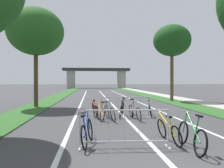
# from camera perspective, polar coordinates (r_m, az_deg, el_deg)

# --- Properties ---
(grass_verge_left) EXTENTS (2.07, 71.00, 0.05)m
(grass_verge_left) POSITION_cam_1_polar(r_m,az_deg,el_deg) (31.92, -12.65, -2.60)
(grass_verge_left) COLOR #2D5B26
(grass_verge_left) RESTS_ON ground
(grass_verge_right) EXTENTS (2.07, 71.00, 0.05)m
(grass_verge_right) POSITION_cam_1_polar(r_m,az_deg,el_deg) (32.52, 7.30, -2.54)
(grass_verge_right) COLOR #2D5B26
(grass_verge_right) RESTS_ON ground
(sidewalk_path_right) EXTENTS (1.83, 71.00, 0.08)m
(sidewalk_path_right) POSITION_cam_1_polar(r_m,az_deg,el_deg) (33.01, 10.60, -2.47)
(sidewalk_path_right) COLOR #ADA89E
(sidewalk_path_right) RESTS_ON ground
(lane_stripe_center) EXTENTS (0.14, 41.07, 0.01)m
(lane_stripe_center) POSITION_cam_1_polar(r_m,az_deg,el_deg) (23.26, -1.43, -3.83)
(lane_stripe_center) COLOR silver
(lane_stripe_center) RESTS_ON ground
(lane_stripe_right_lane) EXTENTS (0.14, 41.07, 0.01)m
(lane_stripe_right_lane) POSITION_cam_1_polar(r_m,az_deg,el_deg) (23.58, 4.66, -3.77)
(lane_stripe_right_lane) COLOR silver
(lane_stripe_right_lane) RESTS_ON ground
(lane_stripe_left_lane) EXTENTS (0.14, 41.07, 0.01)m
(lane_stripe_left_lane) POSITION_cam_1_polar(r_m,az_deg,el_deg) (23.21, -7.62, -3.85)
(lane_stripe_left_lane) COLOR silver
(lane_stripe_left_lane) RESTS_ON ground
(overpass_bridge) EXTENTS (18.66, 3.66, 5.60)m
(overpass_bridge) POSITION_cam_1_polar(r_m,az_deg,el_deg) (61.32, -4.10, 2.48)
(overpass_bridge) COLOR #2D2D30
(overpass_bridge) RESTS_ON ground
(tree_left_pine_far) EXTENTS (3.88, 3.88, 6.95)m
(tree_left_pine_far) POSITION_cam_1_polar(r_m,az_deg,el_deg) (16.39, -19.41, 12.81)
(tree_left_pine_far) COLOR #4C3823
(tree_left_pine_far) RESTS_ON ground
(tree_right_cypress_far) EXTENTS (3.41, 3.41, 7.05)m
(tree_right_cypress_far) POSITION_cam_1_polar(r_m,az_deg,el_deg) (21.07, 15.48, 10.87)
(tree_right_cypress_far) COLOR brown
(tree_right_cypress_far) RESTS_ON ground
(crowd_barrier_nearest) EXTENTS (2.48, 0.56, 1.05)m
(crowd_barrier_nearest) POSITION_cam_1_polar(r_m,az_deg,el_deg) (6.02, 3.28, -11.68)
(crowd_barrier_nearest) COLOR #ADADB2
(crowd_barrier_nearest) RESTS_ON ground
(crowd_barrier_second) EXTENTS (2.47, 0.48, 1.05)m
(crowd_barrier_second) POSITION_cam_1_polar(r_m,az_deg,el_deg) (10.81, 3.47, -6.20)
(crowd_barrier_second) COLOR #ADADB2
(crowd_barrier_second) RESTS_ON ground
(bicycle_black_0) EXTENTS (0.43, 1.58, 0.95)m
(bicycle_black_0) POSITION_cam_1_polar(r_m,az_deg,el_deg) (11.46, 5.41, -6.62)
(bicycle_black_0) COLOR black
(bicycle_black_0) RESTS_ON ground
(bicycle_purple_1) EXTENTS (0.53, 1.72, 0.97)m
(bicycle_purple_1) POSITION_cam_1_polar(r_m,az_deg,el_deg) (11.22, -1.15, -6.77)
(bicycle_purple_1) COLOR black
(bicycle_purple_1) RESTS_ON ground
(bicycle_teal_2) EXTENTS (0.52, 1.65, 0.87)m
(bicycle_teal_2) POSITION_cam_1_polar(r_m,az_deg,el_deg) (11.69, 9.95, -6.57)
(bicycle_teal_2) COLOR black
(bicycle_teal_2) RESTS_ON ground
(bicycle_blue_3) EXTENTS (0.50, 1.67, 0.95)m
(bicycle_blue_3) POSITION_cam_1_polar(r_m,az_deg,el_deg) (6.40, -6.58, -12.34)
(bicycle_blue_3) COLOR black
(bicycle_blue_3) RESTS_ON ground
(bicycle_yellow_4) EXTENTS (0.51, 1.66, 0.88)m
(bicycle_yellow_4) POSITION_cam_1_polar(r_m,az_deg,el_deg) (6.78, 14.62, -11.81)
(bicycle_yellow_4) COLOR black
(bicycle_yellow_4) RESTS_ON ground
(bicycle_orange_5) EXTENTS (0.56, 1.64, 0.89)m
(bicycle_orange_5) POSITION_cam_1_polar(r_m,az_deg,el_deg) (10.30, -3.41, -7.51)
(bicycle_orange_5) COLOR black
(bicycle_orange_5) RESTS_ON ground
(bicycle_red_6) EXTENTS (0.61, 1.76, 0.98)m
(bicycle_red_6) POSITION_cam_1_polar(r_m,az_deg,el_deg) (11.09, -4.52, -6.78)
(bicycle_red_6) COLOR black
(bicycle_red_6) RESTS_ON ground
(bicycle_green_7) EXTENTS (0.49, 1.77, 1.00)m
(bicycle_green_7) POSITION_cam_1_polar(r_m,az_deg,el_deg) (6.22, 20.08, -12.69)
(bicycle_green_7) COLOR black
(bicycle_green_7) RESTS_ON ground
(bicycle_silver_8) EXTENTS (0.50, 1.67, 1.03)m
(bicycle_silver_8) POSITION_cam_1_polar(r_m,az_deg,el_deg) (10.18, -0.66, -7.44)
(bicycle_silver_8) COLOR black
(bicycle_silver_8) RESTS_ON ground
(bicycle_white_9) EXTENTS (0.53, 1.74, 0.99)m
(bicycle_white_9) POSITION_cam_1_polar(r_m,az_deg,el_deg) (10.46, 5.96, -7.20)
(bicycle_white_9) COLOR black
(bicycle_white_9) RESTS_ON ground
(bicycle_black_10) EXTENTS (0.55, 1.69, 0.96)m
(bicycle_black_10) POSITION_cam_1_polar(r_m,az_deg,el_deg) (11.26, 2.63, -6.68)
(bicycle_black_10) COLOR black
(bicycle_black_10) RESTS_ON ground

